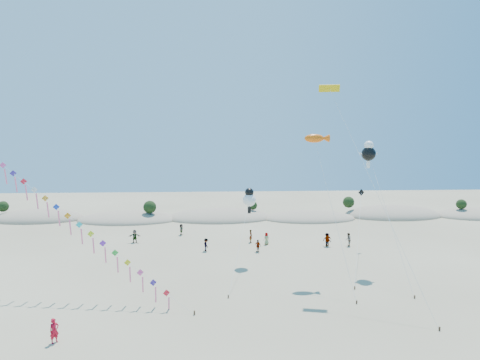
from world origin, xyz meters
The scene contains 10 objects.
ground centered at (0.00, 0.00, 0.00)m, with size 160.00×160.00×0.00m, color gray.
dune_ridge centered at (1.06, 45.14, 0.11)m, with size 145.30×11.49×5.57m.
kite_train centered at (-19.09, 13.51, 10.54)m, with size 32.18×13.88×20.94m.
fish_kite centered at (10.09, 15.98, 14.36)m, with size 3.11×8.85×14.87m.
cartoon_kite_low centered at (3.33, 19.98, 7.50)m, with size 3.53×11.26×8.73m.
cartoon_kite_high centered at (16.30, 17.71, 12.87)m, with size 2.22×10.06×14.15m.
parafoil_kite centered at (10.91, 13.89, 18.81)m, with size 6.73×12.17×19.70m.
dark_kite centered at (16.68, 20.87, 5.06)m, with size 6.14×14.58×7.79m.
flyer_foreground centered at (-11.95, 2.33, 0.90)m, with size 0.65×0.43×1.79m, color #B30E22.
beachgoers centered at (3.48, 27.57, 0.86)m, with size 30.16×10.68×1.80m.
Camera 1 is at (-0.30, -25.45, 14.63)m, focal length 30.00 mm.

